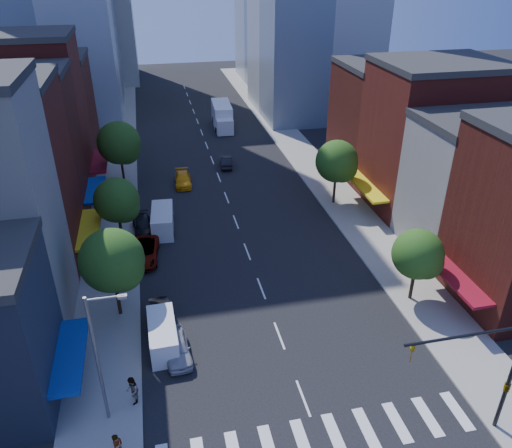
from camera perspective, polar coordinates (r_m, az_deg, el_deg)
The scene contains 29 objects.
ground at distance 33.69m, azimuth 5.42°, elevation -19.20°, with size 220.00×220.00×0.00m, color black.
sidewalk_left at distance 66.31m, azimuth -15.59°, elevation 5.65°, with size 5.00×120.00×0.15m, color gray.
sidewalk_right at distance 69.15m, azimuth 5.60°, elevation 7.56°, with size 5.00×120.00×0.15m, color gray.
crosswalk at distance 31.88m, azimuth 7.14°, elevation -23.06°, with size 19.00×3.00×0.01m, color silver.
bldg_left_3 at distance 54.85m, azimuth -25.82°, elevation 7.32°, with size 12.00×8.00×15.00m, color #4D1813.
bldg_left_4 at distance 62.46m, azimuth -24.58°, elevation 10.95°, with size 12.00×9.00×17.00m, color maroon.
bldg_left_5 at distance 71.96m, azimuth -23.00°, elevation 11.69°, with size 12.00×10.00×13.00m, color #4D1813.
bldg_right_1 at distance 50.00m, azimuth 24.05°, elevation 3.89°, with size 12.00×8.00×12.00m, color beige.
bldg_right_2 at distance 56.38m, azimuth 19.31°, elevation 9.13°, with size 12.00×10.00×15.00m, color maroon.
bldg_right_3 at distance 64.96m, azimuth 14.80°, elevation 11.34°, with size 12.00×10.00×13.00m, color #4D1813.
traffic_signal at distance 32.03m, azimuth 26.30°, elevation -15.45°, with size 7.24×2.24×8.00m.
streetlight at distance 30.01m, azimuth -17.46°, elevation -13.88°, with size 2.25×0.25×9.00m.
tree_left_near at distance 38.13m, azimuth -15.89°, elevation -4.27°, with size 4.80×4.80×7.30m.
tree_left_mid at distance 47.92m, azimuth -15.45°, elevation 2.44°, with size 4.20×4.20×6.65m.
tree_left_far at distance 60.62m, azimuth -15.23°, elevation 8.75°, with size 5.00×5.00×7.75m.
tree_right_near at distance 40.73m, azimuth 18.20°, elevation -3.50°, with size 4.00×4.00×6.20m.
tree_right_far at distance 54.83m, azimuth 9.37°, elevation 6.89°, with size 4.60×4.60×7.20m.
parked_car_front at distance 36.14m, azimuth -9.02°, elevation -13.76°, with size 1.74×4.32×1.47m, color #A8A8AD.
parked_car_second at distance 38.98m, azimuth -10.64°, elevation -10.30°, with size 1.49×4.28×1.41m, color black.
parked_car_third at distance 46.82m, azimuth -12.70°, elevation -3.13°, with size 2.52×5.47×1.52m, color #999999.
parked_car_rear at distance 51.43m, azimuth -12.80°, elevation -0.18°, with size 1.87×4.61×1.34m, color black.
cargo_van_near at distance 36.76m, azimuth -10.59°, elevation -12.51°, with size 2.05×4.80×2.03m.
cargo_van_far at distance 50.92m, azimuth -10.62°, elevation 0.32°, with size 2.45×5.39×2.24m.
taxi at distance 61.16m, azimuth -8.35°, elevation 5.08°, with size 1.91×4.69×1.36m, color #FFAC0D.
traffic_car_oncoming at distance 66.01m, azimuth -3.42°, elevation 7.17°, with size 1.48×4.24×1.40m, color black.
traffic_car_far at distance 83.40m, azimuth -4.11°, elevation 11.76°, with size 1.51×3.75×1.28m, color #999999.
box_truck at distance 81.39m, azimuth -3.87°, elevation 12.15°, with size 3.22×9.26×3.68m.
pedestrian_near at distance 30.84m, azimuth -15.52°, elevation -23.39°, with size 0.70×0.46×1.91m, color #999999.
pedestrian_far at distance 33.32m, azimuth -13.97°, elevation -17.99°, with size 0.96×0.75×1.98m, color #999999.
Camera 1 is at (-7.71, -21.27, 24.97)m, focal length 35.00 mm.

